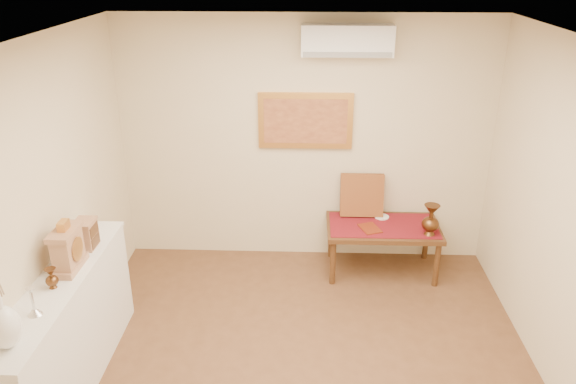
{
  "coord_description": "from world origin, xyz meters",
  "views": [
    {
      "loc": [
        0.04,
        -3.52,
        3.26
      ],
      "look_at": [
        -0.14,
        1.15,
        1.24
      ],
      "focal_mm": 35.0,
      "sensor_mm": 36.0,
      "label": 1
    }
  ],
  "objects_px": {
    "wooden_chest": "(86,234)",
    "mantel_clock": "(68,249)",
    "display_ledge": "(68,334)",
    "low_table": "(383,231)",
    "brass_urn_tall": "(431,217)"
  },
  "relations": [
    {
      "from": "low_table",
      "to": "display_ledge",
      "type": "bearing_deg",
      "value": -144.9
    },
    {
      "from": "mantel_clock",
      "to": "low_table",
      "type": "relative_size",
      "value": 0.34
    },
    {
      "from": "display_ledge",
      "to": "low_table",
      "type": "height_order",
      "value": "display_ledge"
    },
    {
      "from": "display_ledge",
      "to": "low_table",
      "type": "distance_m",
      "value": 3.27
    },
    {
      "from": "brass_urn_tall",
      "to": "wooden_chest",
      "type": "bearing_deg",
      "value": -159.48
    },
    {
      "from": "mantel_clock",
      "to": "low_table",
      "type": "bearing_deg",
      "value": 32.65
    },
    {
      "from": "mantel_clock",
      "to": "low_table",
      "type": "height_order",
      "value": "mantel_clock"
    },
    {
      "from": "brass_urn_tall",
      "to": "wooden_chest",
      "type": "height_order",
      "value": "wooden_chest"
    },
    {
      "from": "wooden_chest",
      "to": "display_ledge",
      "type": "bearing_deg",
      "value": -93.44
    },
    {
      "from": "low_table",
      "to": "wooden_chest",
      "type": "bearing_deg",
      "value": -152.89
    },
    {
      "from": "brass_urn_tall",
      "to": "display_ledge",
      "type": "xyz_separation_m",
      "value": [
        -3.12,
        -1.68,
        -0.27
      ]
    },
    {
      "from": "display_ledge",
      "to": "low_table",
      "type": "relative_size",
      "value": 1.68
    },
    {
      "from": "wooden_chest",
      "to": "mantel_clock",
      "type": "bearing_deg",
      "value": -90.6
    },
    {
      "from": "low_table",
      "to": "brass_urn_tall",
      "type": "bearing_deg",
      "value": -23.53
    },
    {
      "from": "mantel_clock",
      "to": "low_table",
      "type": "distance_m",
      "value": 3.21
    }
  ]
}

